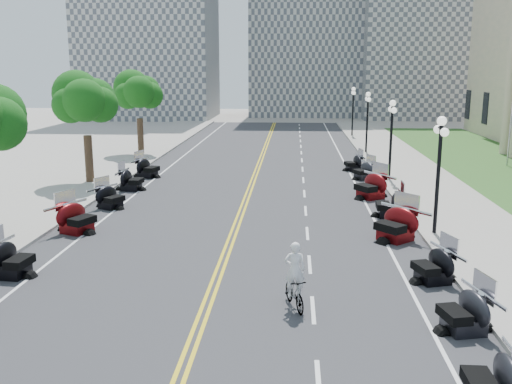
{
  "coord_description": "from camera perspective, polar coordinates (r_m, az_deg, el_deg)",
  "views": [
    {
      "loc": [
        2.56,
        -19.85,
        7.03
      ],
      "look_at": [
        1.02,
        3.14,
        2.0
      ],
      "focal_mm": 40.0,
      "sensor_mm": 36.0,
      "label": 1
    }
  ],
  "objects": [
    {
      "name": "ground",
      "position": [
        21.22,
        -3.35,
        -7.06
      ],
      "size": [
        160.0,
        160.0,
        0.0
      ],
      "primitive_type": "plane",
      "color": "gray"
    },
    {
      "name": "road",
      "position": [
        30.78,
        -1.05,
        -0.88
      ],
      "size": [
        16.0,
        90.0,
        0.01
      ],
      "primitive_type": "cube",
      "color": "#333335",
      "rests_on": "ground"
    },
    {
      "name": "centerline_yellow_a",
      "position": [
        30.78,
        -1.27,
        -0.86
      ],
      "size": [
        0.12,
        90.0,
        0.0
      ],
      "primitive_type": "cube",
      "color": "yellow",
      "rests_on": "road"
    },
    {
      "name": "centerline_yellow_b",
      "position": [
        30.76,
        -0.83,
        -0.87
      ],
      "size": [
        0.12,
        90.0,
        0.0
      ],
      "primitive_type": "cube",
      "color": "yellow",
      "rests_on": "road"
    },
    {
      "name": "edge_line_north",
      "position": [
        30.91,
        10.86,
        -1.03
      ],
      "size": [
        0.12,
        90.0,
        0.0
      ],
      "primitive_type": "cube",
      "color": "white",
      "rests_on": "road"
    },
    {
      "name": "edge_line_south",
      "position": [
        31.95,
        -12.57,
        -0.67
      ],
      "size": [
        0.12,
        90.0,
        0.0
      ],
      "primitive_type": "cube",
      "color": "white",
      "rests_on": "road"
    },
    {
      "name": "lane_dash_4",
      "position": [
        13.79,
        6.26,
        -18.37
      ],
      "size": [
        0.12,
        2.0,
        0.0
      ],
      "primitive_type": "cube",
      "color": "white",
      "rests_on": "road"
    },
    {
      "name": "lane_dash_5",
      "position": [
        17.35,
        5.72,
        -11.62
      ],
      "size": [
        0.12,
        2.0,
        0.0
      ],
      "primitive_type": "cube",
      "color": "white",
      "rests_on": "road"
    },
    {
      "name": "lane_dash_6",
      "position": [
        21.07,
        5.38,
        -7.2
      ],
      "size": [
        0.12,
        2.0,
        0.0
      ],
      "primitive_type": "cube",
      "color": "white",
      "rests_on": "road"
    },
    {
      "name": "lane_dash_7",
      "position": [
        24.87,
        5.15,
        -4.13
      ],
      "size": [
        0.12,
        2.0,
        0.0
      ],
      "primitive_type": "cube",
      "color": "white",
      "rests_on": "road"
    },
    {
      "name": "lane_dash_8",
      "position": [
        28.73,
        4.98,
        -1.87
      ],
      "size": [
        0.12,
        2.0,
        0.0
      ],
      "primitive_type": "cube",
      "color": "white",
      "rests_on": "road"
    },
    {
      "name": "lane_dash_9",
      "position": [
        32.62,
        4.86,
        -0.15
      ],
      "size": [
        0.12,
        2.0,
        0.0
      ],
      "primitive_type": "cube",
      "color": "white",
      "rests_on": "road"
    },
    {
      "name": "lane_dash_10",
      "position": [
        36.54,
        4.76,
        1.2
      ],
      "size": [
        0.12,
        2.0,
        0.0
      ],
      "primitive_type": "cube",
      "color": "white",
      "rests_on": "road"
    },
    {
      "name": "lane_dash_11",
      "position": [
        40.47,
        4.67,
        2.29
      ],
      "size": [
        0.12,
        2.0,
        0.0
      ],
      "primitive_type": "cube",
      "color": "white",
      "rests_on": "road"
    },
    {
      "name": "lane_dash_12",
      "position": [
        44.42,
        4.61,
        3.19
      ],
      "size": [
        0.12,
        2.0,
        0.0
      ],
      "primitive_type": "cube",
      "color": "white",
      "rests_on": "road"
    },
    {
      "name": "lane_dash_13",
      "position": [
        48.37,
        4.55,
        3.94
      ],
      "size": [
        0.12,
        2.0,
        0.0
      ],
      "primitive_type": "cube",
      "color": "white",
      "rests_on": "road"
    },
    {
      "name": "lane_dash_14",
      "position": [
        52.33,
        4.5,
        4.57
      ],
      "size": [
        0.12,
        2.0,
        0.0
      ],
      "primitive_type": "cube",
      "color": "white",
      "rests_on": "road"
    },
    {
      "name": "lane_dash_15",
      "position": [
        56.3,
        4.46,
        5.12
      ],
      "size": [
        0.12,
        2.0,
        0.0
      ],
      "primitive_type": "cube",
      "color": "white",
      "rests_on": "road"
    },
    {
      "name": "lane_dash_16",
      "position": [
        60.27,
        4.43,
        5.6
      ],
      "size": [
        0.12,
        2.0,
        0.0
      ],
      "primitive_type": "cube",
      "color": "white",
      "rests_on": "road"
    },
    {
      "name": "lane_dash_17",
      "position": [
        64.24,
        4.4,
        6.01
      ],
      "size": [
        0.12,
        2.0,
        0.0
      ],
      "primitive_type": "cube",
      "color": "white",
      "rests_on": "road"
    },
    {
      "name": "lane_dash_18",
      "position": [
        68.22,
        4.37,
        6.38
      ],
      "size": [
        0.12,
        2.0,
        0.0
      ],
      "primitive_type": "cube",
      "color": "white",
      "rests_on": "road"
    },
    {
      "name": "lane_dash_19",
      "position": [
        72.2,
        4.34,
        6.71
      ],
      "size": [
        0.12,
        2.0,
        0.0
      ],
      "primitive_type": "cube",
      "color": "white",
      "rests_on": "road"
    },
    {
      "name": "sidewalk_north",
      "position": [
        31.66,
        18.25,
        -1.0
      ],
      "size": [
        5.0,
        90.0,
        0.15
      ],
      "primitive_type": "cube",
      "color": "#9E9991",
      "rests_on": "ground"
    },
    {
      "name": "sidewalk_south",
      "position": [
        33.32,
        -19.35,
        -0.44
      ],
      "size": [
        5.0,
        90.0,
        0.15
      ],
      "primitive_type": "cube",
      "color": "#9E9991",
      "rests_on": "ground"
    },
    {
      "name": "distant_block_a",
      "position": [
        84.61,
        -10.68,
        16.16
      ],
      "size": [
        18.0,
        14.0,
        26.0
      ],
      "primitive_type": "cube",
      "color": "gray",
      "rests_on": "ground"
    },
    {
      "name": "distant_block_b",
      "position": [
        88.22,
        4.97,
        17.46
      ],
      "size": [
        16.0,
        12.0,
        30.0
      ],
      "primitive_type": "cube",
      "color": "gray",
      "rests_on": "ground"
    },
    {
      "name": "distant_block_c",
      "position": [
        87.14,
        17.27,
        14.4
      ],
      "size": [
        20.0,
        14.0,
        22.0
      ],
      "primitive_type": "cube",
      "color": "gray",
      "rests_on": "ground"
    },
    {
      "name": "street_lamp_2",
      "position": [
        25.0,
        17.74,
        1.52
      ],
      "size": [
        0.5,
        1.2,
        4.9
      ],
      "primitive_type": null,
      "color": "black",
      "rests_on": "sidewalk_north"
    },
    {
      "name": "street_lamp_3",
      "position": [
        36.63,
        13.34,
        5.04
      ],
      "size": [
        0.5,
        1.2,
        4.9
      ],
      "primitive_type": null,
      "color": "black",
      "rests_on": "sidewalk_north"
    },
    {
      "name": "street_lamp_4",
      "position": [
        48.44,
        11.05,
        6.85
      ],
      "size": [
        0.5,
        1.2,
        4.9
      ],
      "primitive_type": null,
      "color": "black",
      "rests_on": "sidewalk_north"
    },
    {
      "name": "street_lamp_5",
      "position": [
        60.32,
        9.65,
        7.94
      ],
      "size": [
        0.5,
        1.2,
        4.9
      ],
      "primitive_type": null,
      "color": "black",
      "rests_on": "sidewalk_north"
    },
    {
      "name": "tree_3",
      "position": [
        36.18,
        -16.67,
        8.19
      ],
      "size": [
        4.8,
        4.8,
        9.2
      ],
      "primitive_type": null,
      "color": "#235619",
      "rests_on": "sidewalk_south"
    },
    {
      "name": "tree_4",
      "position": [
        47.6,
        -11.64,
        9.33
      ],
      "size": [
        4.8,
        4.8,
        9.2
      ],
      "primitive_type": null,
      "color": "#235619",
      "rests_on": "sidewalk_south"
    },
    {
      "name": "motorcycle_n_3",
      "position": [
        13.6,
        22.75,
        -16.75
      ],
      "size": [
        1.85,
        1.85,
        1.29
      ],
      "primitive_type": null,
      "rotation": [
        0.0,
        0.0,
        -1.58
      ],
      "color": "black",
      "rests_on": "road"
    },
    {
      "name": "motorcycle_n_4",
      "position": [
        16.7,
        20.13,
        -10.95
      ],
      "size": [
        2.25,
        2.25,
        1.3
      ],
      "primitive_type": null,
      "rotation": [
        0.0,
        0.0,
        -1.33
      ],
      "color": "black",
      "rests_on": "road"
    },
    {
      "name": "motorcycle_n_5",
      "position": [
        20.03,
        17.34,
        -6.86
      ],
      "size": [
        2.32,
        2.32,
        1.29
      ],
      "primitive_type": null,
      "rotation": [
        0.0,
        0.0,
        -1.26
      ],
      "color": "black",
      "rests_on": "road"
    },
    {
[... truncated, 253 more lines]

